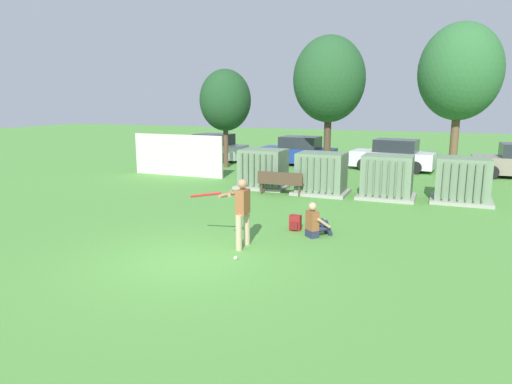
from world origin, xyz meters
name	(u,v)px	position (x,y,z in m)	size (l,w,h in m)	color
ground_plane	(186,261)	(0.00, 0.00, 0.00)	(96.00, 96.00, 0.00)	#51933D
fence_panel	(178,155)	(-6.61, 10.50, 1.00)	(4.80, 0.12, 2.00)	beige
transformer_west	(263,169)	(-1.63, 9.11, 0.79)	(2.10, 1.70, 1.62)	#9E9B93
transformer_mid_west	(321,174)	(0.94, 8.80, 0.79)	(2.10, 1.70, 1.62)	#9E9B93
transformer_mid_east	(387,177)	(3.44, 8.92, 0.79)	(2.10, 1.70, 1.62)	#9E9B93
transformer_east	(462,181)	(6.04, 9.21, 0.79)	(2.10, 1.70, 1.62)	#9E9B93
park_bench	(280,182)	(-0.45, 7.92, 0.54)	(1.82, 0.48, 0.92)	#4C3828
batter	(241,209)	(0.75, 1.43, 0.98)	(1.60, 0.72, 1.74)	tan
sports_ball	(236,258)	(1.02, 0.52, 0.04)	(0.09, 0.09, 0.09)	white
seated_spectator	(315,223)	(2.25, 3.02, 0.38)	(0.73, 0.75, 0.96)	#282D4C
backpack	(295,223)	(1.56, 3.40, 0.21)	(0.32, 0.26, 0.44)	maroon
tree_left	(225,100)	(-5.70, 13.97, 3.61)	(2.75, 2.75, 5.26)	brown
tree_center_left	(329,80)	(-0.11, 14.07, 4.61)	(3.51, 3.51, 6.72)	#4C3828
tree_center_right	(460,72)	(5.76, 15.03, 4.89)	(3.73, 3.73, 7.12)	brown
parked_car_leftmost	(213,148)	(-7.72, 16.30, 0.75)	(4.38, 2.31, 1.62)	silver
parked_car_left_of_center	(298,152)	(-2.28, 16.26, 0.75)	(4.26, 2.04, 1.62)	navy
parked_car_right_of_center	(393,156)	(2.91, 16.30, 0.75)	(4.35, 2.24, 1.62)	silver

